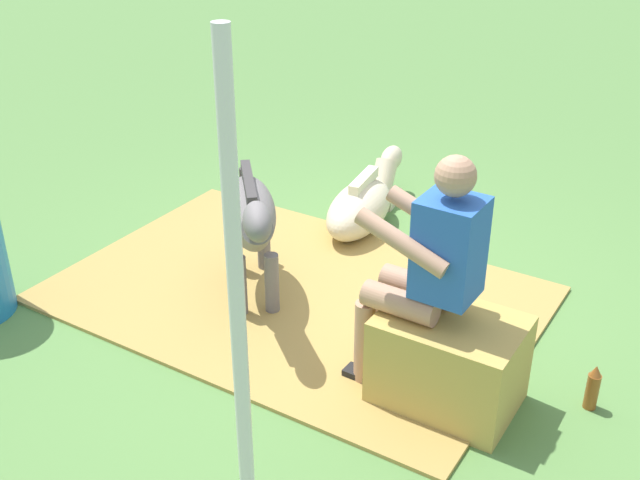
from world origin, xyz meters
name	(u,v)px	position (x,y,z in m)	size (l,w,h in m)	color
ground_plane	(339,304)	(0.00, 0.00, 0.00)	(24.00, 24.00, 0.00)	#568442
hay_patch	(295,294)	(0.30, 0.07, 0.01)	(3.05, 2.06, 0.02)	#AD8C47
hay_bale	(448,361)	(-0.97, 0.52, 0.26)	(0.73, 0.53, 0.51)	tan
person_seated	(426,266)	(-0.81, 0.52, 0.78)	(0.67, 0.42, 1.39)	tan
pony_standing	(251,218)	(0.50, 0.23, 0.58)	(1.00, 1.11, 0.95)	slate
pony_lying	(364,203)	(0.42, -1.09, 0.19)	(0.53, 1.36, 0.42)	beige
soda_bottle	(593,387)	(-1.65, 0.17, 0.13)	(0.07, 0.07, 0.27)	brown
tent_pole_left	(239,336)	(-0.69, 1.88, 1.11)	(0.06, 0.06, 2.21)	silver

